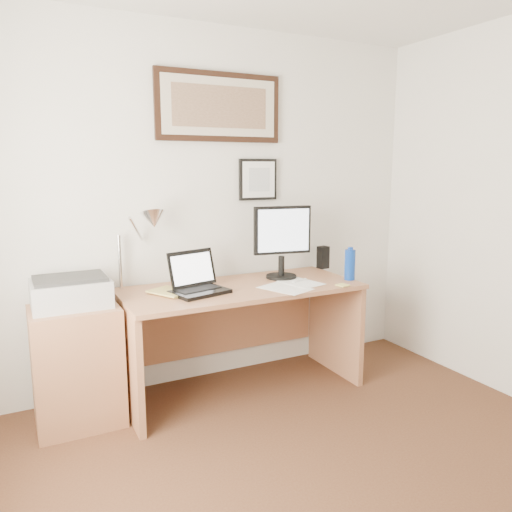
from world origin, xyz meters
TOP-DOWN VIEW (x-y plane):
  - wall_back at (0.00, 2.00)m, footprint 3.50×0.02m
  - side_cabinet at (-0.92, 1.68)m, footprint 0.50×0.40m
  - water_bottle at (0.92, 1.47)m, footprint 0.08×0.08m
  - bottle_cap at (0.92, 1.47)m, footprint 0.04×0.04m
  - speaker at (0.98, 1.88)m, footprint 0.09×0.08m
  - paper_sheet_a at (0.38, 1.45)m, footprint 0.33×0.38m
  - paper_sheet_b at (0.56, 1.53)m, footprint 0.27×0.33m
  - sticky_pad at (0.76, 1.33)m, footprint 0.09×0.09m
  - marker_pen at (0.57, 1.57)m, footprint 0.14×0.06m
  - book at (-0.42, 1.62)m, footprint 0.28×0.31m
  - desk at (0.15, 1.72)m, footprint 1.60×0.70m
  - laptop at (-0.17, 1.62)m, footprint 0.39×0.37m
  - lcd_monitor at (0.52, 1.72)m, footprint 0.42×0.22m
  - printer at (-0.93, 1.71)m, footprint 0.44×0.34m
  - desk_lamp at (-0.41, 1.81)m, footprint 0.29×0.27m
  - picture_large at (0.15, 1.97)m, footprint 0.92×0.04m
  - picture_small at (0.45, 1.97)m, footprint 0.30×0.03m

SIDE VIEW (x-z plane):
  - side_cabinet at x=-0.92m, z-range 0.00..0.73m
  - desk at x=0.15m, z-range 0.14..0.89m
  - paper_sheet_a at x=0.38m, z-range 0.75..0.75m
  - paper_sheet_b at x=0.56m, z-range 0.75..0.75m
  - sticky_pad at x=0.76m, z-range 0.75..0.76m
  - marker_pen at x=0.57m, z-range 0.75..0.77m
  - book at x=-0.42m, z-range 0.75..0.77m
  - laptop at x=-0.17m, z-range 0.68..0.94m
  - printer at x=-0.93m, z-range 0.73..0.91m
  - speaker at x=0.98m, z-range 0.75..0.93m
  - water_bottle at x=0.92m, z-range 0.75..0.97m
  - bottle_cap at x=0.92m, z-range 0.97..0.99m
  - lcd_monitor at x=0.52m, z-range 0.78..1.30m
  - desk_lamp at x=-0.41m, z-range 0.92..1.45m
  - wall_back at x=0.00m, z-range 0.00..2.50m
  - picture_small at x=0.45m, z-range 1.30..1.60m
  - picture_large at x=0.15m, z-range 1.72..2.19m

